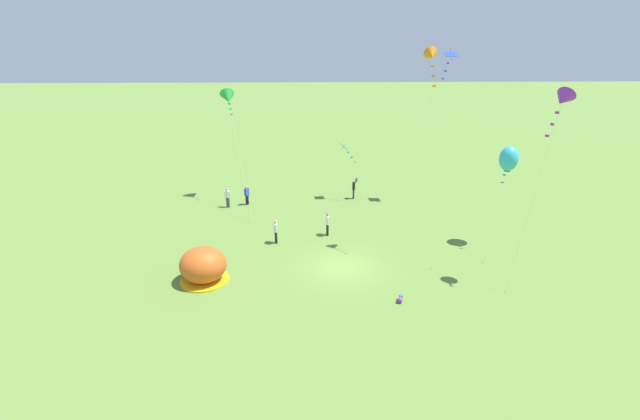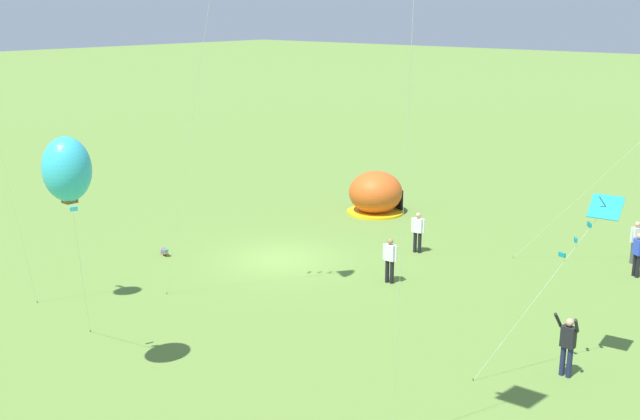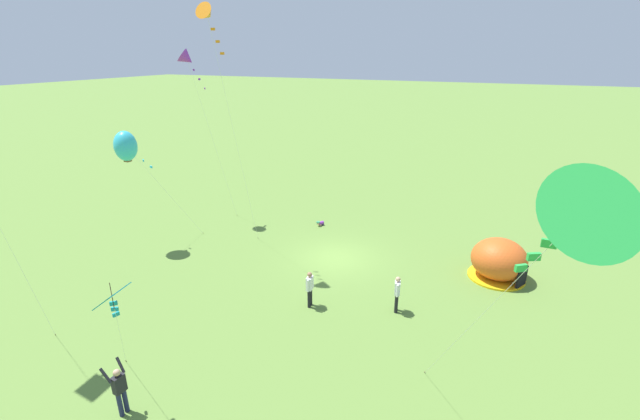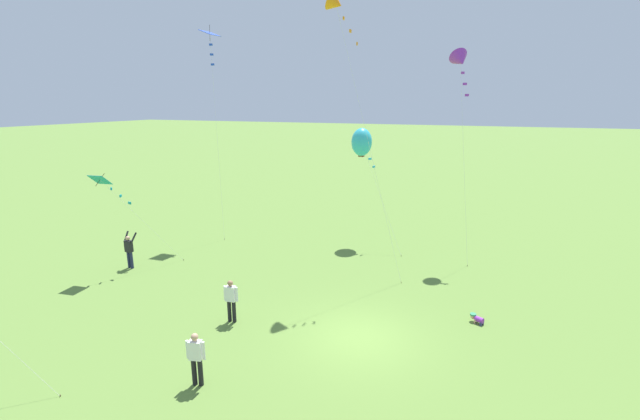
{
  "view_description": "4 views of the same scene",
  "coord_description": "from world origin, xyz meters",
  "views": [
    {
      "loc": [
        -2.28,
        -23.54,
        12.84
      ],
      "look_at": [
        -1.35,
        1.87,
        3.13
      ],
      "focal_mm": 24.0,
      "sensor_mm": 36.0,
      "label": 1
    },
    {
      "loc": [
        20.82,
        19.97,
        9.91
      ],
      "look_at": [
        0.29,
        2.38,
        2.56
      ],
      "focal_mm": 42.0,
      "sensor_mm": 36.0,
      "label": 2
    },
    {
      "loc": [
        -7.92,
        19.92,
        10.86
      ],
      "look_at": [
        0.27,
        1.66,
        3.39
      ],
      "focal_mm": 24.0,
      "sensor_mm": 36.0,
      "label": 3
    },
    {
      "loc": [
        -13.42,
        -3.9,
        8.33
      ],
      "look_at": [
        2.79,
        2.64,
        3.89
      ],
      "focal_mm": 24.0,
      "sensor_mm": 36.0,
      "label": 4
    }
  ],
  "objects": [
    {
      "name": "toddler_crawling",
      "position": [
        2.76,
        -3.93,
        0.18
      ],
      "size": [
        0.41,
        0.54,
        0.32
      ],
      "color": "purple",
      "rests_on": "ground"
    },
    {
      "name": "ground_plane",
      "position": [
        0.0,
        0.0,
        0.0
      ],
      "size": [
        300.0,
        300.0,
        0.0
      ],
      "primitive_type": "plane",
      "color": "olive"
    },
    {
      "name": "person_far_back",
      "position": [
        -8.9,
        11.06,
        0.96
      ],
      "size": [
        0.53,
        0.39,
        1.72
      ],
      "color": "#4C4C51",
      "rests_on": "ground"
    },
    {
      "name": "person_center_field",
      "position": [
        -7.33,
        11.65,
        0.96
      ],
      "size": [
        0.42,
        0.49,
        1.72
      ],
      "color": "black",
      "rests_on": "ground"
    },
    {
      "name": "kite_teal",
      "position": [
        1.32,
        13.09,
        4.51
      ],
      "size": [
        3.22,
        2.6,
        5.04
      ],
      "color": "silver",
      "rests_on": "ground"
    },
    {
      "name": "person_near_tent",
      "position": [
        -4.36,
        3.74,
        0.96
      ],
      "size": [
        0.32,
        0.58,
        1.72
      ],
      "color": "black",
      "rests_on": "ground"
    },
    {
      "name": "person_watching_sky",
      "position": [
        2.09,
        12.88,
        1.0
      ],
      "size": [
        0.49,
        0.68,
        1.89
      ],
      "color": "#1E2347",
      "rests_on": "ground"
    },
    {
      "name": "person_strolling",
      "position": [
        -0.7,
        4.93,
        0.96
      ],
      "size": [
        0.28,
        0.59,
        1.72
      ],
      "color": "black",
      "rests_on": "ground"
    },
    {
      "name": "kite_cyan",
      "position": [
        11.09,
        3.33,
        6.0
      ],
      "size": [
        2.71,
        3.68,
        6.84
      ],
      "color": "silver",
      "rests_on": "ground"
    },
    {
      "name": "popup_tent",
      "position": [
        -8.26,
        -1.31,
        1.0
      ],
      "size": [
        2.81,
        2.81,
        2.1
      ],
      "color": "#D8591E",
      "rests_on": "ground"
    }
  ]
}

